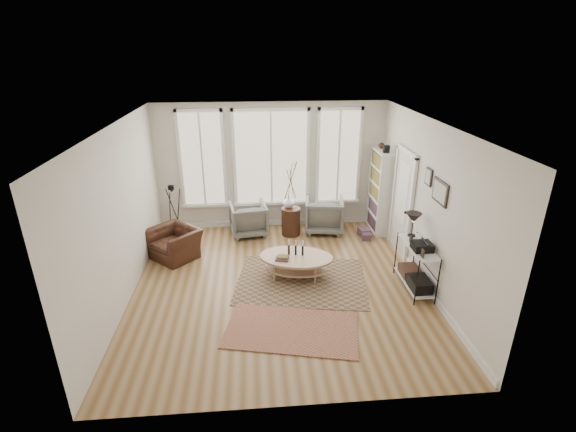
{
  "coord_description": "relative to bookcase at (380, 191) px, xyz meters",
  "views": [
    {
      "loc": [
        -0.41,
        -6.51,
        4.07
      ],
      "look_at": [
        0.2,
        0.6,
        1.1
      ],
      "focal_mm": 26.0,
      "sensor_mm": 36.0,
      "label": 1
    }
  ],
  "objects": [
    {
      "name": "bay_window",
      "position": [
        -2.44,
        0.49,
        0.65
      ],
      "size": [
        4.14,
        0.12,
        2.24
      ],
      "color": "tan",
      "rests_on": "ground"
    },
    {
      "name": "vase",
      "position": [
        -2.08,
        -0.0,
        -0.19
      ],
      "size": [
        0.32,
        0.32,
        0.26
      ],
      "primitive_type": "imported",
      "rotation": [
        0.0,
        0.0,
        0.36
      ],
      "color": "silver",
      "rests_on": "side_table"
    },
    {
      "name": "armchair_left",
      "position": [
        -3.0,
        0.03,
        -0.59
      ],
      "size": [
        0.9,
        0.92,
        0.74
      ],
      "primitive_type": "imported",
      "rotation": [
        0.0,
        0.0,
        3.3
      ],
      "color": "slate",
      "rests_on": "ground"
    },
    {
      "name": "book_stack_far",
      "position": [
        -0.39,
        -0.49,
        -0.88
      ],
      "size": [
        0.22,
        0.27,
        0.16
      ],
      "primitive_type": "cube",
      "rotation": [
        0.0,
        0.0,
        -0.11
      ],
      "color": "maroon",
      "rests_on": "ground"
    },
    {
      "name": "accent_chair",
      "position": [
        -4.5,
        -0.95,
        -0.65
      ],
      "size": [
        1.24,
        1.24,
        0.61
      ],
      "primitive_type": "imported",
      "rotation": [
        0.0,
        0.0,
        -0.75
      ],
      "color": "#391D12",
      "rests_on": "ground"
    },
    {
      "name": "book_stack_near",
      "position": [
        -0.39,
        -0.31,
        -0.86
      ],
      "size": [
        0.27,
        0.32,
        0.18
      ],
      "primitive_type": "cube",
      "rotation": [
        0.0,
        0.0,
        0.17
      ],
      "color": "maroon",
      "rests_on": "ground"
    },
    {
      "name": "armchair_right",
      "position": [
        -1.25,
        0.06,
        -0.56
      ],
      "size": [
        0.98,
        1.0,
        0.8
      ],
      "primitive_type": "imported",
      "rotation": [
        0.0,
        0.0,
        2.99
      ],
      "color": "slate",
      "rests_on": "ground"
    },
    {
      "name": "coffee_table",
      "position": [
        -2.12,
        -1.96,
        -0.62
      ],
      "size": [
        1.51,
        1.13,
        0.62
      ],
      "color": "tan",
      "rests_on": "ground"
    },
    {
      "name": "tripod_camera",
      "position": [
        -4.61,
        -0.12,
        -0.37
      ],
      "size": [
        0.45,
        0.45,
        1.26
      ],
      "color": "black",
      "rests_on": "ground"
    },
    {
      "name": "room",
      "position": [
        -2.42,
        -2.2,
        0.47
      ],
      "size": [
        5.5,
        5.54,
        2.9
      ],
      "color": "#A07D53",
      "rests_on": "ground"
    },
    {
      "name": "door",
      "position": [
        0.13,
        -1.08,
        0.17
      ],
      "size": [
        0.09,
        1.06,
        2.22
      ],
      "color": "silver",
      "rests_on": "ground"
    },
    {
      "name": "wall_art",
      "position": [
        0.14,
        -2.49,
        0.92
      ],
      "size": [
        0.04,
        0.88,
        0.44
      ],
      "color": "black",
      "rests_on": "ground"
    },
    {
      "name": "rug_runner",
      "position": [
        -2.34,
        -3.54,
        -0.94
      ],
      "size": [
        2.2,
        1.52,
        0.01
      ],
      "primitive_type": "cube",
      "rotation": [
        0.0,
        0.0,
        -0.22
      ],
      "color": "maroon",
      "rests_on": "ground"
    },
    {
      "name": "bookcase",
      "position": [
        0.0,
        0.0,
        0.0
      ],
      "size": [
        0.31,
        0.85,
        2.06
      ],
      "color": "white",
      "rests_on": "ground"
    },
    {
      "name": "rug_main",
      "position": [
        -2.03,
        -2.13,
        -0.95
      ],
      "size": [
        2.59,
        2.1,
        0.01
      ],
      "primitive_type": "cube",
      "rotation": [
        0.0,
        0.0,
        -0.15
      ],
      "color": "brown",
      "rests_on": "ground"
    },
    {
      "name": "low_shelf",
      "position": [
        -0.06,
        -2.52,
        -0.44
      ],
      "size": [
        0.38,
        1.08,
        1.3
      ],
      "color": "white",
      "rests_on": "ground"
    },
    {
      "name": "side_table",
      "position": [
        -2.04,
        -0.08,
        -0.09
      ],
      "size": [
        0.43,
        0.43,
        1.79
      ],
      "color": "#391D12",
      "rests_on": "ground"
    }
  ]
}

